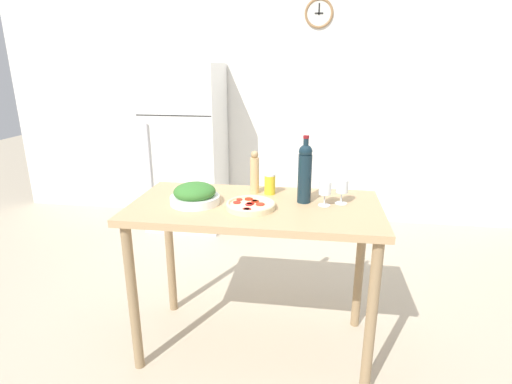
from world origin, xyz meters
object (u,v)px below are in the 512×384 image
wine_bottle (305,172)px  wine_glass_near (325,189)px  refrigerator (186,148)px  salad_bowl (195,195)px  wine_glass_far (342,187)px  pepper_mill (255,173)px  salt_canister (270,184)px  homemade_pizza (251,205)px

wine_bottle → wine_glass_near: bearing=-21.4°
refrigerator → salad_bowl: size_ratio=6.14×
refrigerator → salad_bowl: refrigerator is taller
wine_glass_far → pepper_mill: bearing=166.0°
refrigerator → wine_glass_near: size_ratio=12.18×
salt_canister → wine_bottle: bearing=-30.1°
refrigerator → pepper_mill: refrigerator is taller
refrigerator → wine_glass_far: size_ratio=12.18×
pepper_mill → salad_bowl: pepper_mill is taller
wine_glass_near → wine_glass_far: (0.09, 0.05, 0.00)m
homemade_pizza → wine_bottle: bearing=28.2°
wine_bottle → homemade_pizza: size_ratio=1.42×
wine_glass_far → pepper_mill: pepper_mill is taller
salt_canister → wine_glass_far: bearing=-15.9°
refrigerator → wine_bottle: 2.25m
wine_bottle → salad_bowl: 0.63m
wine_bottle → homemade_pizza: (-0.28, -0.15, -0.16)m
salad_bowl → homemade_pizza: 0.33m
homemade_pizza → refrigerator: bearing=117.0°
wine_bottle → pepper_mill: 0.33m
homemade_pizza → salt_canister: size_ratio=2.11×
salt_canister → refrigerator: bearing=122.3°
pepper_mill → wine_glass_near: bearing=-22.7°
wine_bottle → homemade_pizza: wine_bottle is taller
wine_bottle → salad_bowl: (-0.61, -0.11, -0.13)m
refrigerator → salad_bowl: 2.06m
refrigerator → wine_bottle: refrigerator is taller
salt_canister → pepper_mill: bearing=174.9°
pepper_mill → salad_bowl: size_ratio=0.94×
wine_glass_near → salad_bowl: wine_glass_near is taller
salad_bowl → homemade_pizza: salad_bowl is taller
wine_glass_far → salad_bowl: wine_glass_far is taller
wine_glass_near → wine_glass_far: size_ratio=1.00×
wine_bottle → wine_glass_near: (0.11, -0.04, -0.08)m
wine_bottle → salt_canister: size_ratio=2.99×
salt_canister → salad_bowl: bearing=-149.4°
refrigerator → pepper_mill: (0.99, -1.70, 0.21)m
wine_glass_near → salt_canister: 0.36m
wine_glass_far → pepper_mill: (-0.51, 0.13, 0.03)m
wine_glass_near → salad_bowl: (-0.72, -0.07, -0.04)m
wine_glass_far → salt_canister: bearing=164.1°
refrigerator → homemade_pizza: bearing=-63.0°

